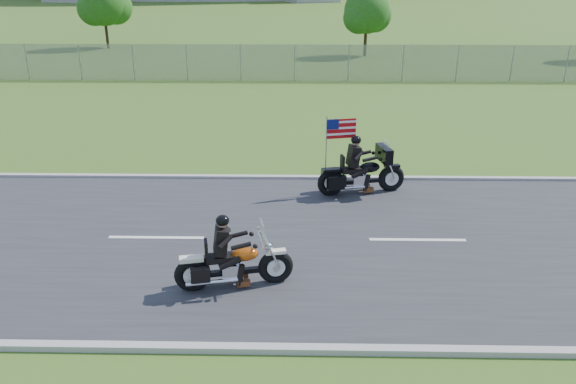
{
  "coord_description": "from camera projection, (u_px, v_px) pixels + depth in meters",
  "views": [
    {
      "loc": [
        1.27,
        -11.57,
        5.77
      ],
      "look_at": [
        1.04,
        0.0,
        1.2
      ],
      "focal_mm": 35.0,
      "sensor_mm": 36.0,
      "label": 1
    }
  ],
  "objects": [
    {
      "name": "tree_fence_mid",
      "position": [
        104.0,
        5.0,
        43.59
      ],
      "size": [
        3.96,
        3.69,
        5.3
      ],
      "color": "#382316",
      "rests_on": "ground"
    },
    {
      "name": "road",
      "position": [
        243.0,
        239.0,
        12.89
      ],
      "size": [
        120.0,
        8.0,
        0.04
      ],
      "primitive_type": "cube",
      "color": "#28282B",
      "rests_on": "ground"
    },
    {
      "name": "tree_fence_near",
      "position": [
        367.0,
        13.0,
        39.62
      ],
      "size": [
        3.52,
        3.28,
        4.75
      ],
      "color": "#382316",
      "rests_on": "ground"
    },
    {
      "name": "ground",
      "position": [
        243.0,
        240.0,
        12.9
      ],
      "size": [
        420.0,
        420.0,
        0.0
      ],
      "primitive_type": "plane",
      "color": "#34591B",
      "rests_on": "ground"
    },
    {
      "name": "curb_south",
      "position": [
        219.0,
        348.0,
        9.11
      ],
      "size": [
        120.0,
        0.18,
        0.12
      ],
      "primitive_type": "cube",
      "color": "#9E9B93",
      "rests_on": "ground"
    },
    {
      "name": "motorcycle_follow",
      "position": [
        361.0,
        174.0,
        15.37
      ],
      "size": [
        2.48,
        1.06,
        2.09
      ],
      "rotation": [
        0.0,
        0.0,
        0.22
      ],
      "color": "black",
      "rests_on": "ground"
    },
    {
      "name": "motorcycle_lead",
      "position": [
        232.0,
        265.0,
        10.79
      ],
      "size": [
        2.3,
        0.88,
        1.56
      ],
      "rotation": [
        0.0,
        0.0,
        0.21
      ],
      "color": "black",
      "rests_on": "ground"
    },
    {
      "name": "fence",
      "position": [
        187.0,
        63.0,
        31.22
      ],
      "size": [
        60.0,
        0.03,
        2.0
      ],
      "primitive_type": "cube",
      "color": "gray",
      "rests_on": "ground"
    },
    {
      "name": "curb_north",
      "position": [
        256.0,
        177.0,
        16.64
      ],
      "size": [
        120.0,
        0.18,
        0.12
      ],
      "primitive_type": "cube",
      "color": "#9E9B93",
      "rests_on": "ground"
    }
  ]
}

